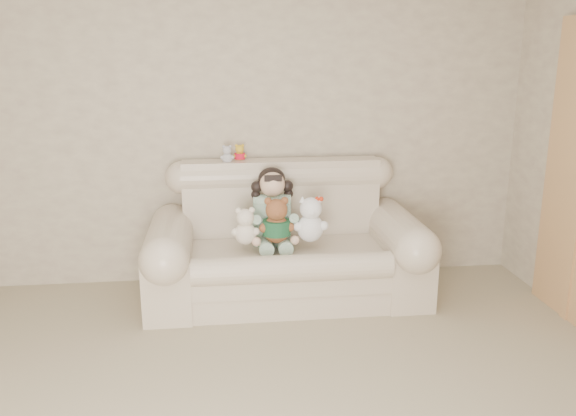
% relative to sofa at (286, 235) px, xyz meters
% --- Properties ---
extents(wall_back, '(4.50, 0.00, 4.50)m').
position_rel_sofa_xyz_m(wall_back, '(-0.24, 0.50, 0.78)').
color(wall_back, beige).
rests_on(wall_back, ground).
extents(sofa, '(2.10, 0.95, 1.03)m').
position_rel_sofa_xyz_m(sofa, '(0.00, 0.00, 0.00)').
color(sofa, beige).
rests_on(sofa, floor).
extents(seated_child, '(0.42, 0.49, 0.60)m').
position_rel_sofa_xyz_m(seated_child, '(-0.10, 0.08, 0.21)').
color(seated_child, '#307048').
rests_on(seated_child, sofa).
extents(brown_teddy, '(0.29, 0.25, 0.40)m').
position_rel_sofa_xyz_m(brown_teddy, '(-0.09, -0.13, 0.19)').
color(brown_teddy, brown).
rests_on(brown_teddy, sofa).
extents(white_cat, '(0.31, 0.27, 0.41)m').
position_rel_sofa_xyz_m(white_cat, '(0.16, -0.13, 0.19)').
color(white_cat, white).
rests_on(white_cat, sofa).
extents(cream_teddy, '(0.21, 0.17, 0.32)m').
position_rel_sofa_xyz_m(cream_teddy, '(-0.32, -0.14, 0.15)').
color(cream_teddy, silver).
rests_on(cream_teddy, sofa).
extents(yellow_mini_bear, '(0.11, 0.08, 0.17)m').
position_rel_sofa_xyz_m(yellow_mini_bear, '(-0.33, 0.39, 0.58)').
color(yellow_mini_bear, yellow).
rests_on(yellow_mini_bear, sofa).
extents(grey_mini_plush, '(0.12, 0.10, 0.17)m').
position_rel_sofa_xyz_m(grey_mini_plush, '(-0.43, 0.34, 0.58)').
color(grey_mini_plush, '#B7B7BE').
rests_on(grey_mini_plush, sofa).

